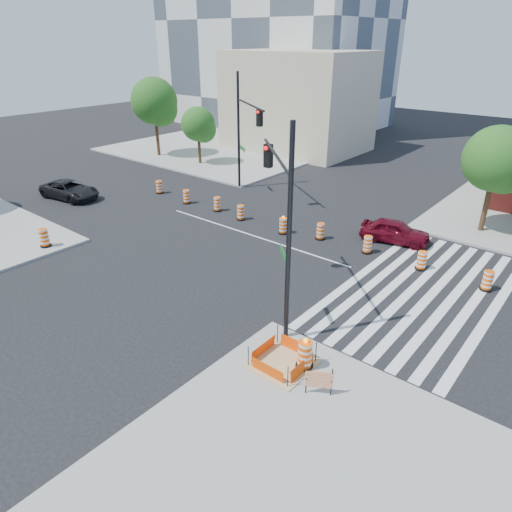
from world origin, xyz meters
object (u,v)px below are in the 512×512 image
at_px(dark_suv, 70,190).
at_px(signal_pole_se, 281,203).
at_px(red_coupe, 395,231).
at_px(signal_pole_nw, 245,124).

distance_m(dark_suv, signal_pole_se, 22.84).
distance_m(red_coupe, signal_pole_nw, 13.88).
xyz_separation_m(red_coupe, signal_pole_nw, (-13.00, 1.30, 4.69)).
relative_size(dark_suv, signal_pole_se, 0.57).
bearing_deg(dark_suv, red_coupe, -79.46).
relative_size(red_coupe, dark_suv, 0.83).
xyz_separation_m(dark_suv, signal_pole_se, (22.18, -2.92, 4.60)).
xyz_separation_m(signal_pole_se, signal_pole_nw, (-12.44, 12.24, 0.10)).
xyz_separation_m(red_coupe, signal_pole_se, (-0.56, -10.94, 4.59)).
height_order(signal_pole_se, signal_pole_nw, signal_pole_nw).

